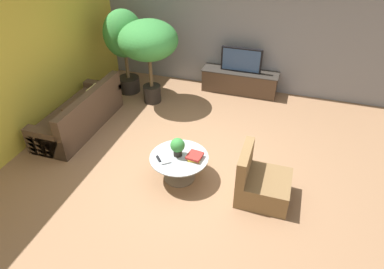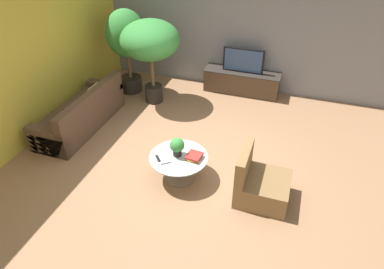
# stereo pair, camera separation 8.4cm
# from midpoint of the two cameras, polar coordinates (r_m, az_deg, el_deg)

# --- Properties ---
(ground_plane) EXTENTS (24.00, 24.00, 0.00)m
(ground_plane) POSITION_cam_midpoint_polar(r_m,az_deg,el_deg) (6.23, -0.11, -4.59)
(ground_plane) COLOR #8C6647
(back_wall_stone) EXTENTS (7.40, 0.12, 3.00)m
(back_wall_stone) POSITION_cam_midpoint_polar(r_m,az_deg,el_deg) (8.34, 7.11, 17.49)
(back_wall_stone) COLOR slate
(back_wall_stone) RESTS_ON ground
(side_wall_left) EXTENTS (0.12, 7.40, 3.00)m
(side_wall_left) POSITION_cam_midpoint_polar(r_m,az_deg,el_deg) (7.16, -25.78, 11.36)
(side_wall_left) COLOR gold
(side_wall_left) RESTS_ON ground
(media_console) EXTENTS (1.81, 0.50, 0.55)m
(media_console) POSITION_cam_midpoint_polar(r_m,az_deg,el_deg) (8.46, 7.64, 8.80)
(media_console) COLOR #473323
(media_console) RESTS_ON ground
(television) EXTENTS (0.95, 0.13, 0.57)m
(television) POSITION_cam_midpoint_polar(r_m,az_deg,el_deg) (8.23, 7.93, 12.19)
(television) COLOR black
(television) RESTS_ON media_console
(coffee_table) EXTENTS (0.97, 0.97, 0.44)m
(coffee_table) POSITION_cam_midpoint_polar(r_m,az_deg,el_deg) (5.72, -2.57, -4.77)
(coffee_table) COLOR #756656
(coffee_table) RESTS_ON ground
(couch_by_wall) EXTENTS (0.84, 2.19, 0.84)m
(couch_by_wall) POSITION_cam_midpoint_polar(r_m,az_deg,el_deg) (7.37, -18.40, 3.04)
(couch_by_wall) COLOR #4C3828
(couch_by_wall) RESTS_ON ground
(armchair_wicker) EXTENTS (0.80, 0.76, 0.86)m
(armchair_wicker) POSITION_cam_midpoint_polar(r_m,az_deg,el_deg) (5.50, 10.91, -8.03)
(armchair_wicker) COLOR brown
(armchair_wicker) RESTS_ON ground
(potted_palm_tall) EXTENTS (0.90, 0.90, 1.97)m
(potted_palm_tall) POSITION_cam_midpoint_polar(r_m,az_deg,el_deg) (8.18, -11.58, 15.30)
(potted_palm_tall) COLOR black
(potted_palm_tall) RESTS_ON ground
(potted_palm_corner) EXTENTS (1.28, 1.28, 1.89)m
(potted_palm_corner) POSITION_cam_midpoint_polar(r_m,az_deg,el_deg) (7.57, -7.60, 14.91)
(potted_palm_corner) COLOR black
(potted_palm_corner) RESTS_ON ground
(potted_plant_tabletop) EXTENTS (0.24, 0.24, 0.33)m
(potted_plant_tabletop) POSITION_cam_midpoint_polar(r_m,az_deg,el_deg) (5.56, -2.85, -1.96)
(potted_plant_tabletop) COLOR black
(potted_plant_tabletop) RESTS_ON coffee_table
(book_stack) EXTENTS (0.26, 0.28, 0.08)m
(book_stack) POSITION_cam_midpoint_polar(r_m,az_deg,el_deg) (5.57, 0.02, -3.67)
(book_stack) COLOR gold
(book_stack) RESTS_ON coffee_table
(remote_black) EXTENTS (0.14, 0.15, 0.02)m
(remote_black) POSITION_cam_midpoint_polar(r_m,az_deg,el_deg) (5.61, -6.04, -4.04)
(remote_black) COLOR black
(remote_black) RESTS_ON coffee_table
(remote_silver) EXTENTS (0.15, 0.13, 0.02)m
(remote_silver) POSITION_cam_midpoint_polar(r_m,az_deg,el_deg) (5.51, -4.74, -4.73)
(remote_silver) COLOR gray
(remote_silver) RESTS_ON coffee_table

